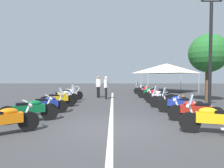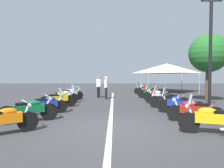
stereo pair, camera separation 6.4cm
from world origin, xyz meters
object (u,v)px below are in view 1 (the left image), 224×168
Objects in this scene: motorcycle_left_row_4 at (63,96)px; motorcycle_right_row_1 at (195,110)px; motorcycle_right_row_6 at (150,92)px; roadside_tree_0 at (208,54)px; motorcycle_left_row_3 at (58,99)px; street_lamp_twin_globe at (211,34)px; motorcycle_right_row_4 at (160,97)px; traffic_cone_1 at (210,107)px; motorcycle_left_row_0 at (2,120)px; bystander_1 at (98,85)px; motorcycle_right_row_3 at (168,100)px; event_tent at (167,68)px; traffic_cone_2 at (183,99)px; motorcycle_left_row_2 at (47,104)px; motorcycle_right_row_8 at (144,90)px; motorcycle_right_row_0 at (213,119)px; motorcycle_right_row_7 at (148,91)px; motorcycle_right_row_5 at (156,94)px; motorcycle_left_row_5 at (70,94)px; bystander_0 at (106,86)px; motorcycle_right_row_2 at (180,104)px; motorcycle_left_row_1 at (30,110)px.

motorcycle_left_row_4 is 0.93× the size of motorcycle_right_row_1.
motorcycle_right_row_6 is 0.44× the size of roadside_tree_0.
street_lamp_twin_globe is (-1.91, -7.46, 3.20)m from motorcycle_left_row_3.
motorcycle_right_row_4 is 3.49m from traffic_cone_1.
bystander_1 is at bearing 41.44° from motorcycle_left_row_0.
motorcycle_right_row_3 is 11.88m from event_tent.
traffic_cone_1 and traffic_cone_2 have the same top height.
motorcycle_left_row_0 is at bearing 36.10° from motorcycle_right_row_1.
event_tent reaches higher than motorcycle_left_row_2.
bystander_1 is at bearing 46.45° from motorcycle_left_row_2.
motorcycle_left_row_2 is 8.80m from motorcycle_right_row_6.
roadside_tree_0 is (1.14, -9.74, 2.85)m from motorcycle_left_row_4.
event_tent is at bearing -110.39° from motorcycle_right_row_8.
motorcycle_right_row_0 is (-6.38, -6.22, 0.00)m from motorcycle_left_row_4.
motorcycle_right_row_7 is (4.80, -0.11, 0.01)m from motorcycle_right_row_4.
motorcycle_right_row_4 is 0.98× the size of motorcycle_right_row_5.
event_tent is (3.15, -3.09, 2.19)m from motorcycle_right_row_8.
motorcycle_right_row_3 is at bearing 83.83° from bystander_1.
event_tent reaches higher than motorcycle_right_row_5.
traffic_cone_2 is at bearing 114.88° from roadside_tree_0.
motorcycle_left_row_5 is at bearing 56.08° from street_lamp_twin_globe.
motorcycle_left_row_0 is 0.88× the size of motorcycle_right_row_6.
motorcycle_left_row_4 is 13.45m from event_tent.
traffic_cone_2 is at bearing 144.99° from bystander_0.
motorcycle_right_row_2 is at bearing 81.33° from street_lamp_twin_globe.
motorcycle_left_row_1 and motorcycle_left_row_3 have the same top height.
motorcycle_right_row_6 reaches higher than motorcycle_right_row_3.
motorcycle_right_row_1 is at bearing 106.55° from bystander_0.
motorcycle_left_row_5 is 9.09m from traffic_cone_1.
motorcycle_right_row_5 is 8.78m from event_tent.
event_tent is (4.74, -2.94, 2.18)m from motorcycle_right_row_7.
motorcycle_right_row_3 is (-3.39, -6.18, 0.02)m from motorcycle_left_row_5.
motorcycle_left_row_2 is at bearing 144.62° from event_tent.
motorcycle_left_row_3 is 0.96× the size of motorcycle_right_row_7.
motorcycle_right_row_5 is 1.06× the size of bystander_1.
motorcycle_left_row_0 is 0.98× the size of motorcycle_left_row_4.
street_lamp_twin_globe is 8.87× the size of traffic_cone_1.
motorcycle_right_row_8 reaches higher than motorcycle_right_row_1.
bystander_1 is at bearing 30.11° from motorcycle_left_row_4.
traffic_cone_2 is (0.19, -7.70, -0.17)m from motorcycle_left_row_4.
motorcycle_right_row_6 is 3.59m from bystander_0.
motorcycle_left_row_2 is 8.37m from traffic_cone_2.
traffic_cone_2 is (6.73, -7.80, -0.16)m from motorcycle_left_row_0.
motorcycle_left_row_1 is 0.97× the size of motorcycle_right_row_6.
bystander_0 is at bearing 42.12° from traffic_cone_1.
traffic_cone_1 is 8.83m from bystander_1.
motorcycle_right_row_8 is (11.27, -6.14, -0.01)m from motorcycle_left_row_1.
motorcycle_right_row_5 reaches higher than motorcycle_right_row_7.
motorcycle_right_row_6 is 4.25m from bystander_1.
traffic_cone_1 is at bearing 146.49° from motorcycle_right_row_4.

